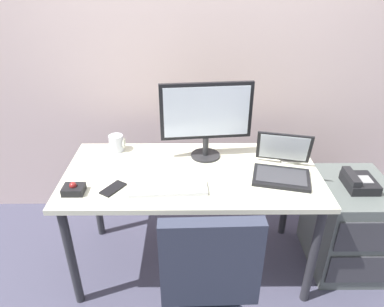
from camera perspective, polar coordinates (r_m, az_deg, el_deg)
name	(u,v)px	position (r m, az deg, el deg)	size (l,w,h in m)	color
ground_plane	(192,262)	(2.49, 0.00, -17.17)	(8.00, 8.00, 0.00)	#444358
back_wall	(191,28)	(2.47, -0.13, 19.69)	(6.00, 0.10, 2.80)	beige
desk	(192,183)	(2.08, 0.00, -4.83)	(1.47, 0.71, 0.72)	beige
file_cabinet	(347,225)	(2.51, 23.80, -10.51)	(0.42, 0.53, 0.61)	#575F5C
desk_phone	(359,182)	(2.31, 25.41, -4.19)	(0.17, 0.20, 0.09)	black
monitor_main	(206,115)	(2.07, 2.34, 6.21)	(0.54, 0.18, 0.47)	#262628
keyboard	(168,188)	(1.88, -3.85, -5.58)	(0.42, 0.16, 0.03)	silver
laptop	(282,166)	(2.05, 14.41, -1.99)	(0.37, 0.37, 0.23)	black
trackball_mouse	(74,189)	(1.95, -18.66, -5.49)	(0.11, 0.09, 0.07)	black
coffee_mug	(117,143)	(2.28, -12.10, 1.66)	(0.10, 0.09, 0.11)	silver
paper_notepad	(287,155)	(2.28, 15.21, -0.19)	(0.15, 0.21, 0.01)	white
cell_phone	(113,188)	(1.93, -12.67, -5.56)	(0.07, 0.14, 0.01)	black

